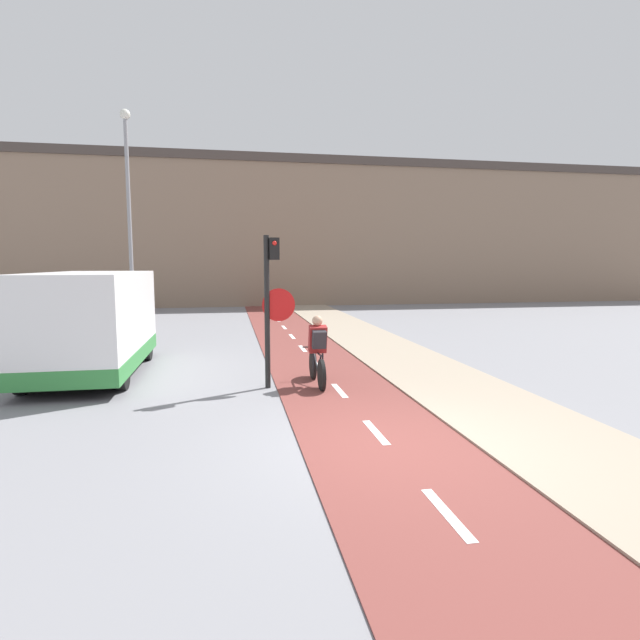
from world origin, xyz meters
TOP-DOWN VIEW (x-y plane):
  - ground_plane at (0.00, 0.00)m, footprint 120.00×120.00m
  - bike_lane at (0.00, 0.01)m, footprint 2.42×60.00m
  - sidewalk_strip at (2.41, 0.00)m, footprint 2.40×60.00m
  - building_row_background at (0.00, 25.51)m, footprint 60.00×5.20m
  - traffic_light_pole at (-1.29, 3.57)m, footprint 0.67×0.25m
  - street_lamp_far at (-5.62, 12.85)m, footprint 0.36×0.36m
  - cyclist_near at (-0.34, 3.58)m, footprint 0.46×1.69m
  - van at (-5.22, 5.52)m, footprint 2.10×4.91m

SIDE VIEW (x-z plane):
  - ground_plane at x=0.00m, z-range 0.00..0.00m
  - bike_lane at x=0.00m, z-range 0.00..0.02m
  - sidewalk_strip at x=2.41m, z-range 0.00..0.05m
  - cyclist_near at x=-0.34m, z-range -0.03..1.44m
  - van at x=-5.22m, z-range -0.02..2.33m
  - traffic_light_pole at x=-1.29m, z-range 0.37..3.48m
  - building_row_background at x=0.00m, z-range 0.01..8.87m
  - street_lamp_far at x=-5.62m, z-range 0.79..8.77m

